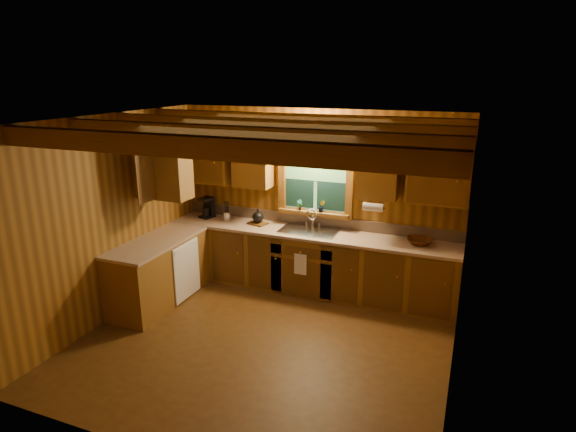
% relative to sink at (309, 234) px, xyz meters
% --- Properties ---
extents(room, '(4.20, 4.20, 4.20)m').
position_rel_sink_xyz_m(room, '(0.00, -1.60, 0.44)').
color(room, '#4F3213').
rests_on(room, ground).
extents(ceiling_beams, '(4.20, 2.54, 0.18)m').
position_rel_sink_xyz_m(ceiling_beams, '(0.00, -1.60, 1.63)').
color(ceiling_beams, brown).
rests_on(ceiling_beams, room).
extents(base_cabinets, '(4.20, 2.22, 0.86)m').
position_rel_sink_xyz_m(base_cabinets, '(-0.49, -0.32, -0.43)').
color(base_cabinets, brown).
rests_on(base_cabinets, ground).
extents(countertop, '(4.20, 2.24, 0.04)m').
position_rel_sink_xyz_m(countertop, '(-0.48, -0.31, 0.02)').
color(countertop, tan).
rests_on(countertop, base_cabinets).
extents(backsplash, '(4.20, 0.02, 0.16)m').
position_rel_sink_xyz_m(backsplash, '(0.00, 0.28, 0.12)').
color(backsplash, tan).
rests_on(backsplash, room).
extents(dishwasher_panel, '(0.02, 0.60, 0.80)m').
position_rel_sink_xyz_m(dishwasher_panel, '(-1.47, -0.92, -0.43)').
color(dishwasher_panel, white).
rests_on(dishwasher_panel, base_cabinets).
extents(upper_cabinets, '(4.19, 1.77, 0.78)m').
position_rel_sink_xyz_m(upper_cabinets, '(-0.56, -0.18, 0.98)').
color(upper_cabinets, brown).
rests_on(upper_cabinets, room).
extents(window, '(1.12, 0.08, 1.00)m').
position_rel_sink_xyz_m(window, '(0.00, 0.26, 0.67)').
color(window, brown).
rests_on(window, room).
extents(window_sill, '(1.06, 0.14, 0.04)m').
position_rel_sink_xyz_m(window_sill, '(0.00, 0.22, 0.26)').
color(window_sill, brown).
rests_on(window_sill, room).
extents(wall_sconce, '(0.45, 0.21, 0.17)m').
position_rel_sink_xyz_m(wall_sconce, '(0.00, 0.14, 1.31)').
color(wall_sconce, black).
rests_on(wall_sconce, room).
extents(paper_towel_roll, '(0.27, 0.11, 0.11)m').
position_rel_sink_xyz_m(paper_towel_roll, '(0.92, -0.07, 0.51)').
color(paper_towel_roll, white).
rests_on(paper_towel_roll, upper_cabinets).
extents(dish_towel, '(0.18, 0.01, 0.30)m').
position_rel_sink_xyz_m(dish_towel, '(0.00, -0.34, -0.34)').
color(dish_towel, white).
rests_on(dish_towel, base_cabinets).
extents(sink, '(0.82, 0.48, 0.43)m').
position_rel_sink_xyz_m(sink, '(0.00, 0.00, 0.00)').
color(sink, silver).
rests_on(sink, countertop).
extents(coffee_maker, '(0.18, 0.23, 0.32)m').
position_rel_sink_xyz_m(coffee_maker, '(-1.70, 0.09, 0.20)').
color(coffee_maker, black).
rests_on(coffee_maker, countertop).
extents(utensil_crock, '(0.11, 0.11, 0.31)m').
position_rel_sink_xyz_m(utensil_crock, '(-1.34, 0.03, 0.12)').
color(utensil_crock, silver).
rests_on(utensil_crock, countertop).
extents(cutting_board, '(0.32, 0.26, 0.02)m').
position_rel_sink_xyz_m(cutting_board, '(-0.82, 0.04, 0.06)').
color(cutting_board, '#543412').
rests_on(cutting_board, countertop).
extents(teakettle, '(0.17, 0.17, 0.21)m').
position_rel_sink_xyz_m(teakettle, '(-0.82, 0.04, 0.15)').
color(teakettle, black).
rests_on(teakettle, cutting_board).
extents(wicker_basket, '(0.37, 0.37, 0.08)m').
position_rel_sink_xyz_m(wicker_basket, '(1.53, 0.03, 0.08)').
color(wicker_basket, '#48230C').
rests_on(wicker_basket, countertop).
extents(potted_plant_left, '(0.10, 0.09, 0.16)m').
position_rel_sink_xyz_m(potted_plant_left, '(-0.21, 0.19, 0.36)').
color(potted_plant_left, '#543412').
rests_on(potted_plant_left, window_sill).
extents(potted_plant_right, '(0.12, 0.10, 0.18)m').
position_rel_sink_xyz_m(potted_plant_right, '(0.12, 0.21, 0.37)').
color(potted_plant_right, '#543412').
rests_on(potted_plant_right, window_sill).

